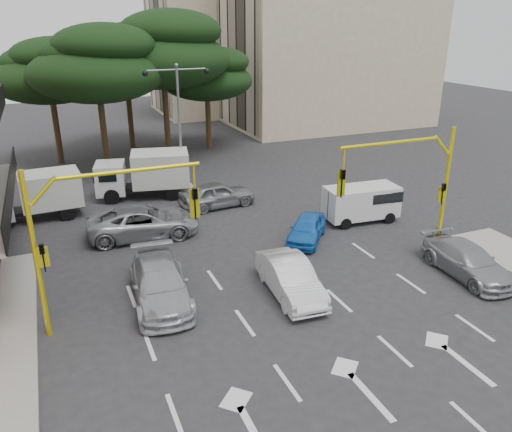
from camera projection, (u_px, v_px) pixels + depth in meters
The scene contains 21 objects.
ground at pixel (294, 311), 18.94m from camera, with size 120.00×120.00×0.00m, color #28282B.
median_strip at pixel (183, 188), 32.64m from camera, with size 1.40×6.00×0.15m, color gray.
apartment_beige_near at pixel (330, 31), 50.17m from camera, with size 20.20×12.15×18.70m.
apartment_beige_far at pixel (224, 38), 58.31m from camera, with size 16.20×12.15×16.70m.
pine_left_near at pixel (97, 63), 33.57m from camera, with size 9.15×9.15×10.23m.
pine_center at pixel (163, 49), 36.84m from camera, with size 9.98×9.98×11.16m.
pine_left_far at pixel (49, 70), 36.17m from camera, with size 8.32×8.32×9.30m.
pine_right at pixel (207, 74), 40.76m from camera, with size 7.49×7.49×8.37m.
pine_back at pixel (125, 56), 40.66m from camera, with size 9.15×9.15×10.23m.
signal_mast_right at pixel (415, 179), 21.68m from camera, with size 5.79×0.37×6.00m.
signal_mast_left at pixel (89, 225), 16.77m from camera, with size 5.79×0.37×6.00m.
street_lamp_center at pixel (179, 105), 30.68m from camera, with size 4.16×0.36×7.77m.
car_white_hatch at pixel (290, 278), 19.86m from camera, with size 1.55×4.43×1.46m, color silver.
car_blue_compact at pixel (307, 229), 24.84m from camera, with size 1.48×3.68×1.25m, color blue.
car_silver_wagon at pixel (160, 283), 19.40m from camera, with size 2.11×5.19×1.51m, color #AFB2B7.
car_silver_cross_a at pixel (144, 222), 25.24m from camera, with size 2.57×5.57×1.55m, color #9C9DA3.
car_silver_cross_b at pixel (217, 194), 29.31m from camera, with size 1.81×4.50×1.53m, color gray.
car_silver_parked at pixel (467, 261), 21.41m from camera, with size 1.89×4.64×1.35m, color #979A9F.
van_white at pixel (361, 204), 27.17m from camera, with size 1.80×3.98×1.99m, color silver, non-canonical shape.
box_truck_a at pixel (33, 197), 27.26m from camera, with size 2.20×5.24×2.58m, color silver, non-canonical shape.
box_truck_b at pixel (144, 175), 30.80m from camera, with size 2.40×5.72×2.81m, color silver, non-canonical shape.
Camera 1 is at (-7.64, -14.47, 10.29)m, focal length 35.00 mm.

